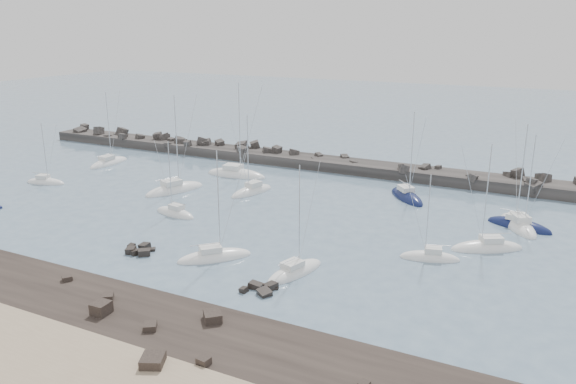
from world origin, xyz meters
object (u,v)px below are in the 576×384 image
Objects in this scene: sailboat_11 at (487,248)px; sailboat_0 at (46,183)px; sailboat_6 at (252,192)px; sailboat_14 at (295,272)px; sailboat_13 at (519,226)px; sailboat_1 at (109,163)px; sailboat_10 at (518,226)px; sailboat_5 at (175,214)px; sailboat_7 at (214,258)px; sailboat_4 at (236,175)px; sailboat_8 at (407,197)px; sailboat_9 at (430,258)px; sailboat_3 at (175,190)px.

sailboat_0 is at bearing -177.42° from sailboat_11.
sailboat_14 is at bearing -51.16° from sailboat_6.
sailboat_14 is at bearing -13.86° from sailboat_0.
sailboat_14 is (-17.36, -16.17, -0.01)m from sailboat_11.
sailboat_11 is at bearing -105.17° from sailboat_13.
sailboat_10 is at bearing -1.72° from sailboat_1.
sailboat_10 is (43.28, 16.08, 0.01)m from sailboat_5.
sailboat_7 reaches higher than sailboat_14.
sailboat_11 is 23.72m from sailboat_14.
sailboat_10 is 1.15× the size of sailboat_14.
sailboat_4 reaches higher than sailboat_6.
sailboat_7 reaches higher than sailboat_13.
sailboat_5 is 46.29m from sailboat_13.
sailboat_10 is at bearing -6.92° from sailboat_4.
sailboat_4 is 47.14m from sailboat_10.
sailboat_6 is at bearing 168.26° from sailboat_11.
sailboat_9 is at bearing -68.49° from sailboat_8.
sailboat_8 is at bearing 131.47° from sailboat_11.
sailboat_13 is at bearing 3.23° from sailboat_6.
sailboat_0 is at bearing -169.90° from sailboat_13.
sailboat_3 is at bearing -172.31° from sailboat_10.
sailboat_13 is (46.88, -5.59, -0.01)m from sailboat_4.
sailboat_10 reaches higher than sailboat_8.
sailboat_6 is 39.10m from sailboat_10.
sailboat_6 is (7.75, -7.80, -0.00)m from sailboat_4.
sailboat_4 reaches higher than sailboat_11.
sailboat_10 is at bearing 3.10° from sailboat_6.
sailboat_0 is at bearing 162.40° from sailboat_7.
sailboat_10 reaches higher than sailboat_9.
sailboat_9 is (31.12, -13.52, -0.01)m from sailboat_6.
sailboat_6 is 33.93m from sailboat_9.
sailboat_14 is (53.04, -28.05, -0.01)m from sailboat_1.
sailboat_10 is (72.62, 12.86, 0.02)m from sailboat_0.
sailboat_7 is at bearing -112.33° from sailboat_8.
sailboat_8 is at bearing 18.59° from sailboat_0.
sailboat_1 reaches higher than sailboat_5.
sailboat_8 reaches higher than sailboat_0.
sailboat_1 is 72.99m from sailboat_10.
sailboat_13 is (73.05, -2.09, 0.01)m from sailboat_1.
sailboat_13 is (8.01, 15.73, 0.01)m from sailboat_9.
sailboat_11 is at bearing 8.91° from sailboat_5.
sailboat_6 is (4.24, 13.96, 0.01)m from sailboat_5.
sailboat_3 is 50.97m from sailboat_10.
sailboat_0 is 0.68× the size of sailboat_3.
sailboat_7 reaches higher than sailboat_9.
sailboat_13 is at bearing 10.10° from sailboat_0.
sailboat_11 is 10.14m from sailboat_13.
sailboat_0 is 15.05m from sailboat_1.
sailboat_9 is 17.65m from sailboat_13.
sailboat_0 is 0.98× the size of sailboat_5.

